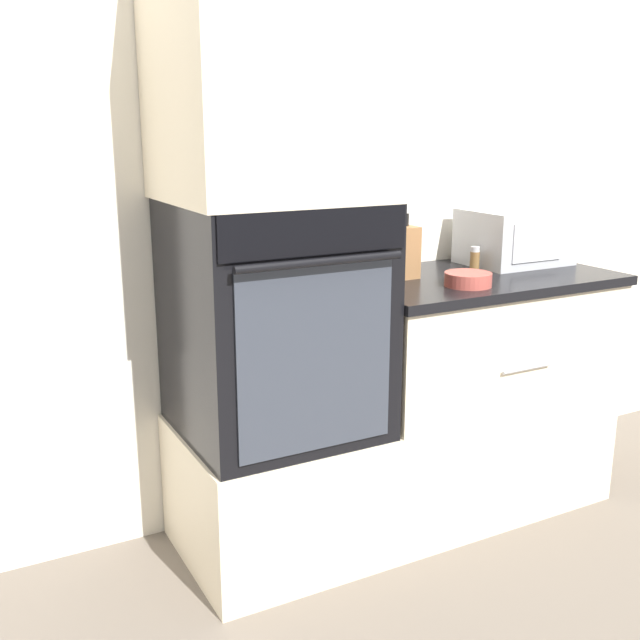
{
  "coord_description": "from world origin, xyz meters",
  "views": [
    {
      "loc": [
        -1.31,
        -1.87,
        1.47
      ],
      "look_at": [
        -0.2,
        0.21,
        0.85
      ],
      "focal_mm": 42.0,
      "sensor_mm": 36.0,
      "label": 1
    }
  ],
  "objects_px": {
    "bowl": "(468,279)",
    "condiment_jar_near": "(367,273)",
    "knife_block": "(399,252)",
    "condiment_jar_far": "(383,280)",
    "condiment_jar_mid": "(475,259)",
    "microwave": "(515,237)",
    "wall_oven": "(274,318)"
  },
  "relations": [
    {
      "from": "bowl",
      "to": "condiment_jar_near",
      "type": "bearing_deg",
      "value": 145.94
    },
    {
      "from": "condiment_jar_near",
      "to": "bowl",
      "type": "bearing_deg",
      "value": -34.06
    },
    {
      "from": "knife_block",
      "to": "condiment_jar_far",
      "type": "height_order",
      "value": "knife_block"
    },
    {
      "from": "condiment_jar_far",
      "to": "condiment_jar_mid",
      "type": "bearing_deg",
      "value": 12.98
    },
    {
      "from": "microwave",
      "to": "bowl",
      "type": "bearing_deg",
      "value": -149.6
    },
    {
      "from": "wall_oven",
      "to": "microwave",
      "type": "xyz_separation_m",
      "value": [
        1.11,
        0.1,
        0.18
      ]
    },
    {
      "from": "knife_block",
      "to": "condiment_jar_mid",
      "type": "relative_size",
      "value": 2.54
    },
    {
      "from": "wall_oven",
      "to": "condiment_jar_mid",
      "type": "bearing_deg",
      "value": 4.22
    },
    {
      "from": "bowl",
      "to": "condiment_jar_far",
      "type": "xyz_separation_m",
      "value": [
        -0.28,
        0.11,
        0.01
      ]
    },
    {
      "from": "microwave",
      "to": "condiment_jar_near",
      "type": "relative_size",
      "value": 4.85
    },
    {
      "from": "microwave",
      "to": "condiment_jar_near",
      "type": "distance_m",
      "value": 0.74
    },
    {
      "from": "knife_block",
      "to": "condiment_jar_near",
      "type": "bearing_deg",
      "value": -165.34
    },
    {
      "from": "bowl",
      "to": "condiment_jar_near",
      "type": "relative_size",
      "value": 2.03
    },
    {
      "from": "microwave",
      "to": "condiment_jar_far",
      "type": "bearing_deg",
      "value": -168.25
    },
    {
      "from": "bowl",
      "to": "condiment_jar_far",
      "type": "distance_m",
      "value": 0.3
    },
    {
      "from": "bowl",
      "to": "condiment_jar_mid",
      "type": "distance_m",
      "value": 0.31
    },
    {
      "from": "wall_oven",
      "to": "microwave",
      "type": "distance_m",
      "value": 1.13
    },
    {
      "from": "bowl",
      "to": "condiment_jar_near",
      "type": "height_order",
      "value": "condiment_jar_near"
    },
    {
      "from": "microwave",
      "to": "condiment_jar_far",
      "type": "relative_size",
      "value": 6.38
    },
    {
      "from": "condiment_jar_near",
      "to": "knife_block",
      "type": "bearing_deg",
      "value": 14.66
    },
    {
      "from": "condiment_jar_near",
      "to": "condiment_jar_mid",
      "type": "height_order",
      "value": "condiment_jar_mid"
    },
    {
      "from": "wall_oven",
      "to": "bowl",
      "type": "distance_m",
      "value": 0.69
    },
    {
      "from": "wall_oven",
      "to": "condiment_jar_far",
      "type": "xyz_separation_m",
      "value": [
        0.39,
        -0.05,
        0.1
      ]
    },
    {
      "from": "bowl",
      "to": "condiment_jar_near",
      "type": "distance_m",
      "value": 0.35
    },
    {
      "from": "microwave",
      "to": "condiment_jar_mid",
      "type": "xyz_separation_m",
      "value": [
        -0.23,
        -0.04,
        -0.06
      ]
    },
    {
      "from": "knife_block",
      "to": "bowl",
      "type": "relative_size",
      "value": 1.42
    },
    {
      "from": "knife_block",
      "to": "condiment_jar_far",
      "type": "bearing_deg",
      "value": -139.76
    },
    {
      "from": "wall_oven",
      "to": "knife_block",
      "type": "relative_size",
      "value": 3.3
    },
    {
      "from": "wall_oven",
      "to": "microwave",
      "type": "height_order",
      "value": "wall_oven"
    },
    {
      "from": "wall_oven",
      "to": "condiment_jar_far",
      "type": "height_order",
      "value": "wall_oven"
    },
    {
      "from": "wall_oven",
      "to": "condiment_jar_near",
      "type": "bearing_deg",
      "value": 5.84
    },
    {
      "from": "condiment_jar_mid",
      "to": "microwave",
      "type": "bearing_deg",
      "value": 9.07
    }
  ]
}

